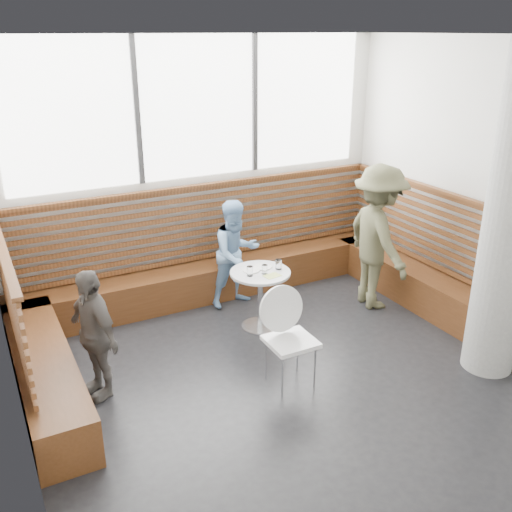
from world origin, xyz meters
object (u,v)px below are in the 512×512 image
cafe_table (260,288)px  adult_man (378,237)px  concrete_column (511,219)px  cafe_chair (287,329)px  child_back (236,254)px  child_left (94,334)px

cafe_table → adult_man: adult_man is taller
concrete_column → cafe_chair: concrete_column is taller
adult_man → child_back: (-1.52, 0.82, -0.22)m
cafe_table → cafe_chair: size_ratio=0.73×
child_back → child_left: child_back is taller
cafe_chair → child_back: bearing=79.9°
child_left → cafe_chair: bearing=52.2°
child_back → child_left: size_ratio=1.06×
concrete_column → child_back: (-1.65, 2.51, -0.93)m
concrete_column → child_left: 4.02m
cafe_table → child_back: bearing=87.3°
concrete_column → adult_man: concrete_column is taller
concrete_column → adult_man: (-0.13, 1.69, -0.71)m
cafe_chair → child_back: child_back is taller
cafe_table → child_back: child_back is taller
child_left → child_back: bearing=102.6°
concrete_column → adult_man: 1.83m
adult_man → child_back: bearing=70.8°
cafe_table → concrete_column: bearing=-47.1°
cafe_table → child_back: (0.03, 0.69, 0.17)m
child_back → child_left: (-2.00, -1.12, -0.04)m
concrete_column → child_left: (-3.65, 1.39, -0.96)m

